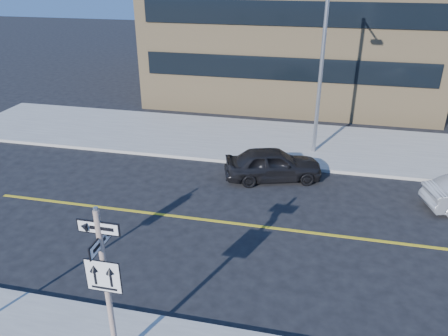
# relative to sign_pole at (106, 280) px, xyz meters

# --- Properties ---
(ground) EXTENTS (120.00, 120.00, 0.00)m
(ground) POSITION_rel_sign_pole_xyz_m (0.00, 2.51, -2.44)
(ground) COLOR black
(ground) RESTS_ON ground
(sign_pole) EXTENTS (0.92, 0.92, 4.06)m
(sign_pole) POSITION_rel_sign_pole_xyz_m (0.00, 0.00, 0.00)
(sign_pole) COLOR silver
(sign_pole) RESTS_ON near_sidewalk
(parked_car_a) EXTENTS (2.78, 4.42, 1.40)m
(parked_car_a) POSITION_rel_sign_pole_xyz_m (2.38, 10.38, -1.73)
(parked_car_a) COLOR black
(parked_car_a) RESTS_ON ground
(streetlight_a) EXTENTS (0.55, 2.25, 8.00)m
(streetlight_a) POSITION_rel_sign_pole_xyz_m (4.00, 13.27, 2.32)
(streetlight_a) COLOR gray
(streetlight_a) RESTS_ON far_sidewalk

